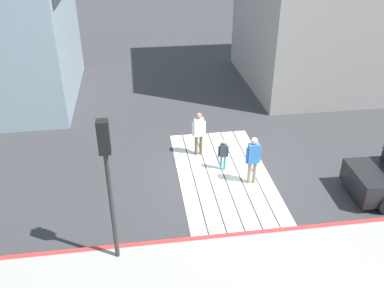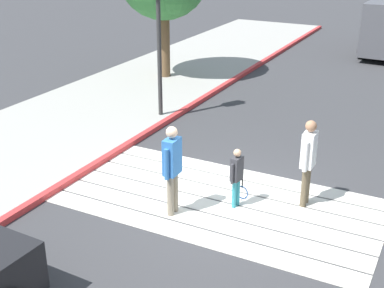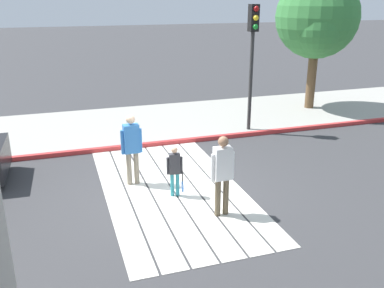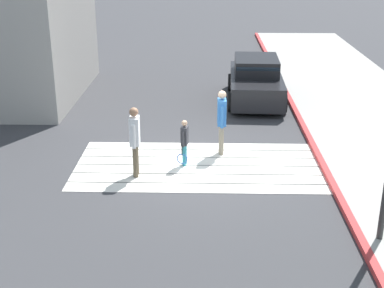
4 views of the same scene
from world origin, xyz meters
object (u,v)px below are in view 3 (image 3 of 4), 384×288
(traffic_light_corner, at_px, (253,43))
(pedestrian_child_with_racket, at_px, (175,169))
(pedestrian_adult_trailing, at_px, (222,170))
(street_tree, at_px, (317,19))
(pedestrian_adult_lead, at_px, (132,145))

(traffic_light_corner, distance_m, pedestrian_child_with_racket, 5.93)
(traffic_light_corner, relative_size, pedestrian_child_with_racket, 3.42)
(traffic_light_corner, relative_size, pedestrian_adult_trailing, 2.36)
(traffic_light_corner, xyz_separation_m, street_tree, (-1.89, 3.61, 0.59))
(pedestrian_child_with_racket, bearing_deg, street_tree, 128.28)
(street_tree, relative_size, pedestrian_adult_lead, 2.95)
(street_tree, distance_m, pedestrian_adult_trailing, 10.02)
(pedestrian_adult_lead, height_order, pedestrian_adult_trailing, pedestrian_adult_lead)
(traffic_light_corner, height_order, pedestrian_adult_trailing, traffic_light_corner)
(street_tree, height_order, pedestrian_adult_lead, street_tree)
(pedestrian_adult_lead, bearing_deg, pedestrian_child_with_racket, 40.00)
(pedestrian_adult_trailing, distance_m, pedestrian_child_with_racket, 1.42)
(pedestrian_adult_trailing, height_order, pedestrian_child_with_racket, pedestrian_adult_trailing)
(pedestrian_adult_lead, height_order, pedestrian_child_with_racket, pedestrian_adult_lead)
(street_tree, xyz_separation_m, pedestrian_adult_trailing, (7.01, -6.68, -2.58))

